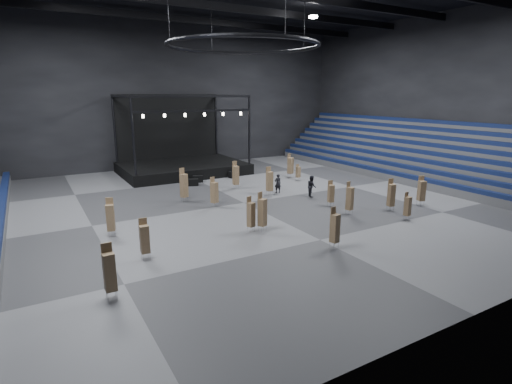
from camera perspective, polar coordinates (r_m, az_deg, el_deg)
floor at (r=34.91m, az=-1.72°, el=-1.56°), size 50.00×50.00×0.00m
wall_back at (r=53.09m, az=-12.91°, el=13.24°), size 50.00×0.20×18.00m
wall_front at (r=18.11m, az=32.12°, el=10.86°), size 50.00×0.20×18.00m
wall_right at (r=50.52m, az=24.68°, el=12.34°), size 0.20×42.00×18.00m
bleachers_right at (r=49.45m, az=22.43°, el=4.05°), size 7.20×40.00×6.40m
stage at (r=49.19m, az=-10.77°, el=4.48°), size 14.00×10.00×9.20m
truss_ring at (r=33.85m, az=-1.88°, el=20.17°), size 12.30×12.30×5.15m
flight_case_left at (r=41.79m, az=-8.96°, el=1.37°), size 1.18×0.86×0.71m
flight_case_mid at (r=43.37m, az=-8.30°, el=1.86°), size 1.21×0.90×0.72m
flight_case_right at (r=45.38m, az=-3.24°, el=2.53°), size 1.18×0.74×0.73m
chair_stack_0 at (r=19.84m, az=-20.21°, el=-10.54°), size 0.52×0.52×2.70m
chair_stack_1 at (r=34.07m, az=18.75°, el=-0.35°), size 0.55×0.55×2.66m
chair_stack_2 at (r=35.42m, az=-10.27°, el=1.00°), size 0.67×0.67×3.01m
chair_stack_3 at (r=28.17m, az=-20.08°, el=-3.36°), size 0.62×0.62×2.64m
chair_stack_4 at (r=36.57m, az=22.57°, el=0.23°), size 0.67×0.67×2.56m
chair_stack_5 at (r=43.95m, az=6.03°, el=2.89°), size 0.42×0.42×1.79m
chair_stack_6 at (r=39.82m, az=-2.92°, el=2.47°), size 0.53×0.53×2.77m
chair_stack_7 at (r=45.41m, az=4.94°, el=3.84°), size 0.71×0.71×2.71m
chair_stack_8 at (r=33.41m, az=-5.99°, el=0.01°), size 0.64×0.64×2.57m
chair_stack_9 at (r=37.24m, az=1.94°, el=1.62°), size 0.51×0.51×2.69m
chair_stack_10 at (r=24.99m, az=11.19°, el=-4.99°), size 0.53×0.53×2.62m
chair_stack_11 at (r=27.41m, az=-0.73°, el=-3.16°), size 0.55×0.55×2.49m
chair_stack_12 at (r=34.15m, az=10.65°, el=-0.14°), size 0.53×0.53×2.22m
chair_stack_13 at (r=27.41m, az=0.89°, el=-2.83°), size 0.64×0.64×2.79m
chair_stack_14 at (r=32.14m, az=13.24°, el=-0.82°), size 0.56×0.56×2.64m
chair_stack_15 at (r=32.06m, az=20.84°, el=-1.84°), size 0.46×0.46×2.14m
chair_stack_16 at (r=23.76m, az=-15.64°, el=-6.40°), size 0.52×0.52×2.44m
man_center at (r=38.29m, az=3.13°, el=1.23°), size 0.72×0.52×1.83m
crew_member at (r=37.18m, az=7.95°, el=0.84°), size 1.06×1.17×1.97m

